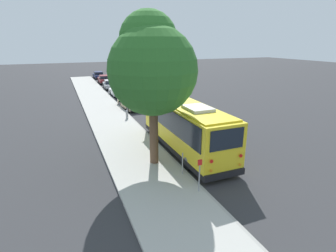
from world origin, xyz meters
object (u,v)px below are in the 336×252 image
Objects in this scene: parked_sedan_maroon at (104,79)px; fire_hydrant at (127,114)px; street_tree at (152,65)px; parked_sedan_navy at (98,75)px; shuttle_bus at (185,124)px; sign_post_near at (199,175)px; sign_post_far at (182,164)px; parked_sedan_silver at (110,85)px; parked_sedan_tan at (131,103)px; parked_sedan_white at (119,92)px.

parked_sedan_maroon is 23.41m from fire_hydrant.
parked_sedan_maroon is 0.57× the size of street_tree.
shuttle_bus is at bearing -179.58° from parked_sedan_navy.
sign_post_far is at bearing 0.00° from sign_post_near.
sign_post_far is (1.80, 0.00, -0.23)m from sign_post_near.
shuttle_bus reaches higher than parked_sedan_silver.
parked_sedan_navy is 43.06m from sign_post_near.
street_tree is 10.24× the size of fire_hydrant.
shuttle_bus is 1.14× the size of street_tree.
parked_sedan_silver is at bearing 0.51° from shuttle_bus.
street_tree reaches higher than parked_sedan_tan.
parked_sedan_tan reaches higher than parked_sedan_navy.
parked_sedan_tan is 1.07× the size of parked_sedan_silver.
parked_sedan_silver is (6.28, 0.01, -0.00)m from parked_sedan_white.
sign_post_near reaches higher than parked_sedan_maroon.
parked_sedan_silver is 28.69m from sign_post_far.
sign_post_near is (-5.01, 1.68, -0.77)m from shuttle_bus.
shuttle_bus is 7.77× the size of sign_post_far.
street_tree is at bearing 178.21° from parked_sedan_maroon.
shuttle_bus reaches higher than parked_sedan_maroon.
parked_sedan_tan is 19.21m from parked_sedan_maroon.
street_tree reaches higher than shuttle_bus.
parked_sedan_white is at bearing 180.00° from parked_sedan_navy.
sign_post_near reaches higher than sign_post_far.
fire_hydrant is at bearing 12.88° from shuttle_bus.
parked_sedan_silver is 6.04m from parked_sedan_maroon.
shuttle_bus is at bearing 177.72° from parked_sedan_white.
parked_sedan_tan is at bearing -178.40° from parked_sedan_maroon.
sign_post_near is at bearing -179.24° from fire_hydrant.
parked_sedan_silver and parked_sedan_maroon have the same top height.
fire_hydrant is at bearing -4.41° from street_tree.
parked_sedan_silver is 2.60× the size of sign_post_near.
parked_sedan_maroon is 34.73m from sign_post_far.
street_tree is 5.41m from sign_post_far.
parked_sedan_silver is 17.39m from fire_hydrant.
parked_sedan_silver is 12.57m from parked_sedan_navy.
parked_sedan_white is at bearing -3.52° from sign_post_near.
parked_sedan_maroon is 33.13m from street_tree.
sign_post_far reaches higher than parked_sedan_maroon.
sign_post_far is at bearing 179.75° from parked_sedan_silver.
fire_hydrant is (-17.31, 1.65, -0.06)m from parked_sedan_silver.
sign_post_near reaches higher than parked_sedan_tan.
fire_hydrant is at bearing 0.76° from sign_post_near.
shuttle_bus is 2.22× the size of parked_sedan_navy.
shuttle_bus reaches higher than fire_hydrant.
parked_sedan_navy is 39.59m from street_tree.
shuttle_bus is at bearing -167.18° from fire_hydrant.
parked_sedan_navy is at bearing -3.59° from street_tree.
shuttle_bus is 38.04m from parked_sedan_navy.
parked_sedan_silver is at bearing -5.09° from street_tree.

